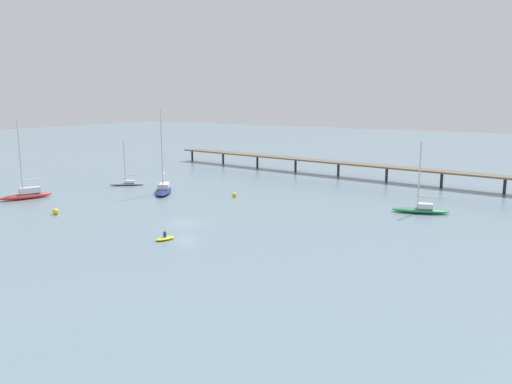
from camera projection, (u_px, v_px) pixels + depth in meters
ground_plane at (186, 223)px, 65.58m from camera, size 400.00×400.00×0.00m
pier at (397, 165)px, 96.15m from camera, size 84.84×11.31×6.48m
sailboat_navy at (163, 188)px, 86.26m from camera, size 7.48×8.67×13.87m
sailboat_green at (421, 209)px, 71.30m from camera, size 7.88×4.32×9.81m
sailboat_red at (27, 194)px, 81.16m from camera, size 4.19×8.16×12.48m
sailboat_gray at (128, 183)px, 93.62m from camera, size 5.82×5.22×8.06m
dinghy_yellow at (165, 238)px, 57.92m from camera, size 1.66×2.56×1.14m
mooring_buoy_outer at (234, 195)px, 82.75m from camera, size 0.74×0.74×0.74m
mooring_buoy_mid at (56, 211)px, 70.43m from camera, size 0.85×0.85×0.85m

